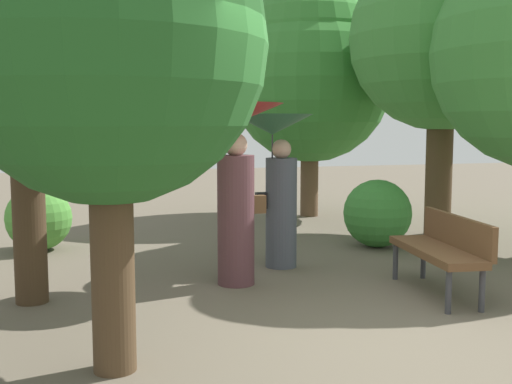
{
  "coord_description": "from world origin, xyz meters",
  "views": [
    {
      "loc": [
        -2.11,
        -4.58,
        1.79
      ],
      "look_at": [
        0.0,
        2.59,
        0.98
      ],
      "focal_mm": 43.94,
      "sensor_mm": 36.0,
      "label": 1
    }
  ],
  "objects_px": {
    "person_right": "(276,165)",
    "tree_mid_right": "(444,20)",
    "tree_mid_left": "(106,16)",
    "park_bench": "(443,246)",
    "tree_near_left": "(22,39)",
    "person_left": "(229,153)",
    "tree_near_right": "(310,70)"
  },
  "relations": [
    {
      "from": "person_right",
      "to": "tree_mid_right",
      "type": "xyz_separation_m",
      "value": [
        3.21,
        1.42,
        2.12
      ]
    },
    {
      "from": "tree_mid_right",
      "to": "tree_mid_left",
      "type": "bearing_deg",
      "value": -141.68
    },
    {
      "from": "person_right",
      "to": "tree_near_right",
      "type": "height_order",
      "value": "tree_near_right"
    },
    {
      "from": "person_left",
      "to": "tree_near_right",
      "type": "relative_size",
      "value": 0.45
    },
    {
      "from": "tree_near_left",
      "to": "tree_mid_right",
      "type": "xyz_separation_m",
      "value": [
        6.07,
        2.22,
        0.81
      ]
    },
    {
      "from": "person_right",
      "to": "tree_near_right",
      "type": "xyz_separation_m",
      "value": [
        2.0,
        4.0,
        1.53
      ]
    },
    {
      "from": "park_bench",
      "to": "tree_mid_right",
      "type": "height_order",
      "value": "tree_mid_right"
    },
    {
      "from": "tree_mid_left",
      "to": "tree_mid_right",
      "type": "bearing_deg",
      "value": 38.32
    },
    {
      "from": "person_right",
      "to": "tree_mid_right",
      "type": "distance_m",
      "value": 4.1
    },
    {
      "from": "person_right",
      "to": "tree_mid_left",
      "type": "height_order",
      "value": "tree_mid_left"
    },
    {
      "from": "person_right",
      "to": "park_bench",
      "type": "distance_m",
      "value": 2.27
    },
    {
      "from": "person_left",
      "to": "tree_mid_right",
      "type": "distance_m",
      "value": 4.9
    },
    {
      "from": "park_bench",
      "to": "tree_mid_right",
      "type": "bearing_deg",
      "value": 155.77
    },
    {
      "from": "tree_near_left",
      "to": "tree_mid_left",
      "type": "height_order",
      "value": "tree_mid_left"
    },
    {
      "from": "person_left",
      "to": "tree_near_left",
      "type": "relative_size",
      "value": 0.52
    },
    {
      "from": "tree_mid_left",
      "to": "tree_near_left",
      "type": "bearing_deg",
      "value": 108.63
    },
    {
      "from": "person_left",
      "to": "tree_near_right",
      "type": "bearing_deg",
      "value": -28.61
    },
    {
      "from": "person_left",
      "to": "park_bench",
      "type": "distance_m",
      "value": 2.49
    },
    {
      "from": "person_right",
      "to": "tree_near_right",
      "type": "relative_size",
      "value": 0.42
    },
    {
      "from": "park_bench",
      "to": "tree_near_left",
      "type": "relative_size",
      "value": 0.4
    },
    {
      "from": "person_right",
      "to": "park_bench",
      "type": "xyz_separation_m",
      "value": [
        1.29,
        -1.69,
        -0.78
      ]
    },
    {
      "from": "tree_near_left",
      "to": "tree_near_right",
      "type": "xyz_separation_m",
      "value": [
        4.85,
        4.8,
        0.22
      ]
    },
    {
      "from": "person_left",
      "to": "tree_mid_left",
      "type": "xyz_separation_m",
      "value": [
        -1.4,
        -2.16,
        1.06
      ]
    },
    {
      "from": "person_right",
      "to": "tree_near_right",
      "type": "bearing_deg",
      "value": -24.5
    },
    {
      "from": "person_left",
      "to": "park_bench",
      "type": "bearing_deg",
      "value": -114.24
    },
    {
      "from": "person_right",
      "to": "tree_mid_right",
      "type": "bearing_deg",
      "value": -64.1
    },
    {
      "from": "tree_mid_right",
      "to": "person_left",
      "type": "bearing_deg",
      "value": -152.25
    },
    {
      "from": "park_bench",
      "to": "tree_near_right",
      "type": "xyz_separation_m",
      "value": [
        0.71,
        5.69,
        2.31
      ]
    },
    {
      "from": "tree_mid_left",
      "to": "tree_mid_right",
      "type": "relative_size",
      "value": 0.75
    },
    {
      "from": "tree_mid_right",
      "to": "park_bench",
      "type": "bearing_deg",
      "value": -121.71
    },
    {
      "from": "tree_mid_right",
      "to": "tree_near_left",
      "type": "bearing_deg",
      "value": -159.88
    },
    {
      "from": "person_right",
      "to": "person_left",
      "type": "bearing_deg",
      "value": 133.21
    }
  ]
}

